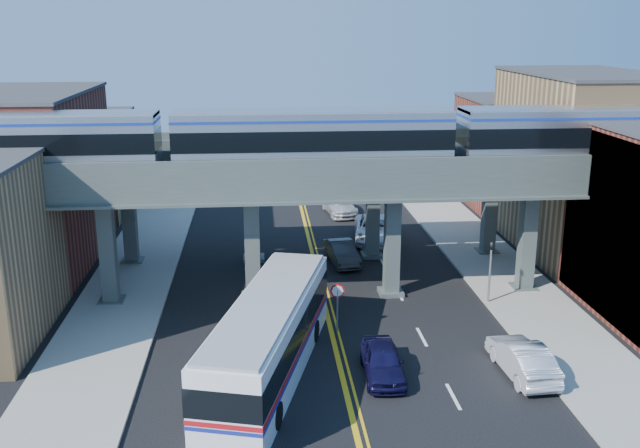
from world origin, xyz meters
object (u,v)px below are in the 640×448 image
object	(u,v)px
car_lane_a	(383,361)
car_lane_c	(375,229)
traffic_signal	(490,266)
transit_bus	(269,338)
car_lane_b	(342,253)
transit_train	(313,138)
car_lane_d	(339,204)
stop_sign	(337,300)
car_parked_curb	(522,358)

from	to	relation	value
car_lane_a	car_lane_c	xyz separation A→B (m)	(2.98, 20.52, 0.13)
traffic_signal	transit_bus	world-z (taller)	traffic_signal
car_lane_b	car_lane_c	bearing A→B (deg)	50.82
transit_train	car_lane_d	xyz separation A→B (m)	(3.58, 18.44, -8.47)
car_lane_a	car_lane_b	distance (m)	15.70
traffic_signal	car_lane_a	world-z (taller)	traffic_signal
traffic_signal	car_lane_d	distance (m)	21.40
stop_sign	traffic_signal	size ratio (longest dim) A/B	0.64
car_lane_a	car_lane_d	size ratio (longest dim) A/B	0.81
stop_sign	car_lane_c	size ratio (longest dim) A/B	0.42
stop_sign	transit_bus	bearing A→B (deg)	-129.47
car_lane_d	car_lane_a	bearing A→B (deg)	-100.26
traffic_signal	car_parked_curb	distance (m)	8.51
transit_bus	car_parked_curb	bearing A→B (deg)	-79.82
transit_bus	car_lane_b	xyz separation A→B (m)	(5.05, 15.09, -1.05)
car_lane_d	car_lane_b	bearing A→B (deg)	-103.35
stop_sign	car_lane_b	world-z (taller)	stop_sign
transit_train	car_parked_curb	size ratio (longest dim) A/B	9.66
car_lane_c	car_lane_d	distance (m)	8.04
stop_sign	car_lane_c	bearing A→B (deg)	73.98
traffic_signal	car_lane_b	world-z (taller)	traffic_signal
car_lane_b	car_lane_c	size ratio (longest dim) A/B	0.71
car_lane_c	car_lane_d	xyz separation A→B (m)	(-1.74, 7.85, -0.09)
car_lane_a	car_lane_b	world-z (taller)	car_lane_a
traffic_signal	car_lane_b	xyz separation A→B (m)	(-7.40, 7.77, -1.57)
car_lane_a	car_parked_curb	xyz separation A→B (m)	(6.28, -0.38, 0.06)
stop_sign	car_lane_c	distance (m)	16.25
car_lane_b	car_lane_d	size ratio (longest dim) A/B	0.83
transit_bus	car_lane_d	bearing A→B (deg)	2.40
traffic_signal	transit_bus	distance (m)	14.45
car_lane_d	transit_bus	bearing A→B (deg)	-110.53
transit_train	car_lane_b	bearing A→B (deg)	67.92
transit_train	car_parked_curb	bearing A→B (deg)	-50.08
car_lane_a	car_parked_curb	world-z (taller)	car_parked_curb
transit_train	car_lane_d	size ratio (longest dim) A/B	8.69
traffic_signal	transit_bus	size ratio (longest dim) A/B	0.30
car_lane_c	car_lane_d	bearing A→B (deg)	109.90
traffic_signal	transit_bus	xyz separation A→B (m)	(-12.45, -7.31, -0.52)
stop_sign	traffic_signal	world-z (taller)	traffic_signal
stop_sign	car_lane_b	distance (m)	10.93
transit_bus	car_parked_curb	distance (m)	11.42
car_lane_b	car_parked_curb	xyz separation A→B (m)	(6.28, -16.08, 0.06)
transit_bus	car_lane_d	xyz separation A→B (m)	(6.29, 27.75, -1.00)
stop_sign	car_parked_curb	bearing A→B (deg)	-34.28
stop_sign	car_lane_b	size ratio (longest dim) A/B	0.59
stop_sign	car_lane_a	bearing A→B (deg)	-73.07
car_parked_curb	transit_train	bearing A→B (deg)	-53.34
transit_bus	car_lane_a	distance (m)	5.20
car_parked_curb	transit_bus	bearing A→B (deg)	-8.25
car_parked_curb	car_lane_b	bearing A→B (deg)	-71.92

